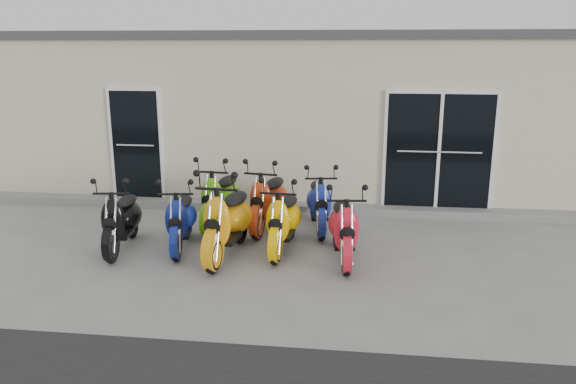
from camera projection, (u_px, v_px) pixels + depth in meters
The scene contains 14 objects.
ground at pixel (283, 247), 8.85m from camera, with size 80.00×80.00×0.00m, color gray.
building at pixel (312, 110), 13.44m from camera, with size 14.00×6.00×3.20m, color beige.
roof_cap at pixel (313, 37), 13.01m from camera, with size 14.20×6.20×0.16m, color #3F3F42.
front_step at pixel (297, 207), 10.77m from camera, with size 14.00×0.40×0.15m, color gray.
door_left at pixel (136, 142), 11.00m from camera, with size 1.07×0.08×2.22m, color black.
door_right at pixel (439, 148), 10.30m from camera, with size 2.02×0.08×2.22m, color black.
scooter_front_black at pixel (121, 211), 8.62m from camera, with size 0.61×1.67×1.24m, color black, non-canonical shape.
scooter_front_blue at pixel (181, 211), 8.67m from camera, with size 0.60×1.64×1.21m, color navy, non-canonical shape.
scooter_front_orange_a at pixel (227, 211), 8.30m from camera, with size 0.70×1.94×1.43m, color orange, non-canonical shape.
scooter_front_orange_b at pixel (284, 212), 8.55m from camera, with size 0.62×1.70×1.26m, color #FFBA00, non-canonical shape.
scooter_front_red at pixel (344, 219), 8.18m from camera, with size 0.62×1.71×1.26m, color red, non-canonical shape.
scooter_back_green at pixel (220, 190), 9.69m from camera, with size 0.65×1.80×1.33m, color #53AD0C, non-canonical shape.
scooter_back_red at pixel (268, 192), 9.61m from camera, with size 0.65×1.77×1.31m, color #B23511, non-canonical shape.
scooter_back_blue at pixel (319, 195), 9.56m from camera, with size 0.61×1.67×1.23m, color navy, non-canonical shape.
Camera 1 is at (1.11, -8.27, 3.08)m, focal length 35.00 mm.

